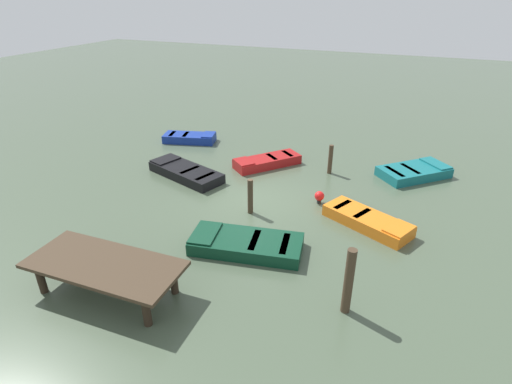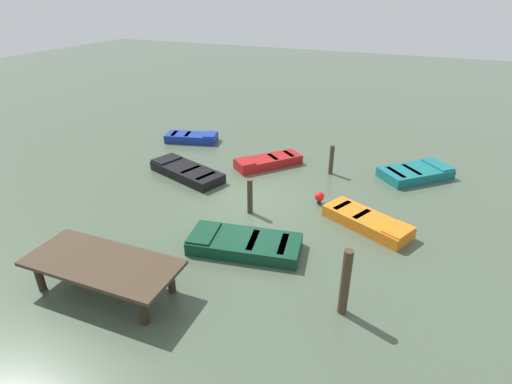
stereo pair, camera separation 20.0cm
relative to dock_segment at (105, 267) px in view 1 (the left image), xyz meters
name	(u,v)px [view 1 (the left image)]	position (x,y,z in m)	size (l,w,h in m)	color
ground_plane	(256,200)	(-1.58, -6.24, -0.82)	(80.00, 80.00, 0.00)	#475642
dock_segment	(105,267)	(0.00, 0.00, 0.00)	(4.11, 1.87, 0.95)	#423323
rowboat_red	(267,161)	(-0.75, -9.46, -0.61)	(2.71, 2.98, 0.46)	maroon
rowboat_orange	(368,221)	(-5.75, -5.99, -0.61)	(3.15, 2.26, 0.46)	orange
rowboat_black	(185,172)	(2.01, -7.06, -0.61)	(3.68, 2.30, 0.46)	black
rowboat_dark_green	(246,244)	(-2.53, -3.16, -0.61)	(3.57, 2.03, 0.46)	#0C3823
rowboat_teal	(414,172)	(-6.92, -10.83, -0.61)	(3.11, 3.06, 0.46)	#14666B
rowboat_blue	(190,138)	(4.08, -10.86, -0.61)	(2.81, 1.72, 0.46)	navy
mooring_piling_near_right	(330,159)	(-3.54, -9.77, -0.18)	(0.19, 0.19, 1.28)	#423323
mooring_piling_mid_left	(349,281)	(-5.89, -1.73, 0.09)	(0.23, 0.23, 1.84)	#423323
mooring_piling_center	(250,197)	(-1.76, -5.30, -0.17)	(0.19, 0.19, 1.30)	#423323
marker_buoy	(319,196)	(-3.83, -6.94, -0.54)	(0.36, 0.36, 0.48)	#262626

